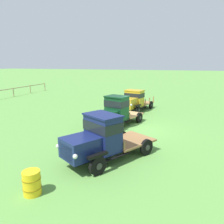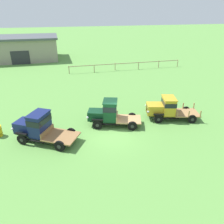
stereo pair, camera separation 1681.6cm
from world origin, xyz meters
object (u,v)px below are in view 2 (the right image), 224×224
Objects in this scene: vintage_truck_foreground_near at (38,126)px; vintage_truck_second_in_line at (109,113)px; farm_shed at (7,49)px; vintage_truck_midrow_center at (166,108)px.

vintage_truck_foreground_near is 5.86m from vintage_truck_second_in_line.
vintage_truck_second_in_line is at bearing 9.86° from vintage_truck_foreground_near.
farm_shed reaches higher than vintage_truck_midrow_center.
vintage_truck_foreground_near is at bearing -175.55° from vintage_truck_midrow_center.
vintage_truck_midrow_center is at bearing 4.45° from vintage_truck_foreground_near.
farm_shed is 3.85× the size of vintage_truck_midrow_center.
farm_shed is 36.10m from vintage_truck_midrow_center.
vintage_truck_foreground_near is 1.02× the size of vintage_truck_midrow_center.
vintage_truck_midrow_center is (18.27, -31.11, -1.18)m from farm_shed.
vintage_truck_midrow_center is at bearing -59.57° from farm_shed.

